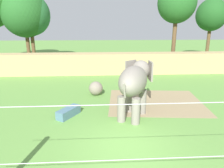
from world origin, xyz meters
name	(u,v)px	position (x,y,z in m)	size (l,w,h in m)	color
ground_plane	(125,147)	(0.00, 0.00, 0.00)	(120.00, 120.00, 0.00)	#609342
dirt_patch	(155,102)	(2.46, 4.79, 0.00)	(5.63, 4.58, 0.01)	#937F5B
embankment_wall	(109,63)	(0.00, 12.79, 0.99)	(36.00, 1.80, 1.98)	tan
elephant	(135,82)	(0.80, 2.95, 1.80)	(2.39, 3.39, 2.72)	gray
enrichment_ball	(96,88)	(-1.23, 6.31, 0.47)	(0.93, 0.93, 0.93)	gray
cable_fence	(145,168)	(0.00, -3.26, 1.61)	(9.42, 0.23, 3.21)	brown
feed_trough	(69,112)	(-2.60, 2.99, 0.22)	(1.17, 1.45, 0.44)	slate
tree_far_left	(25,13)	(-9.86, 19.59, 5.93)	(5.42, 5.42, 8.79)	brown
tree_left_of_centre	(211,15)	(13.76, 20.51, 5.82)	(3.94, 3.94, 7.94)	brown
tree_behind_wall	(30,15)	(-9.30, 19.79, 5.76)	(4.77, 4.77, 8.29)	brown
tree_far_right	(177,3)	(7.29, 15.73, 6.79)	(4.04, 4.04, 8.98)	brown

